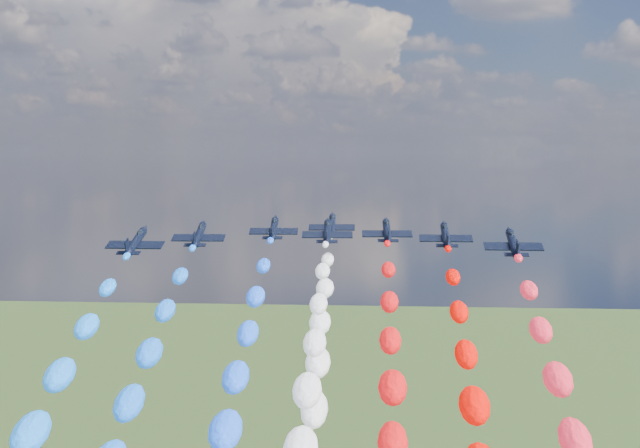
# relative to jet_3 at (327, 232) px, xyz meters

# --- Properties ---
(jet_0) EXTENTS (9.28, 12.55, 6.52)m
(jet_0) POSITION_rel_jet_3_xyz_m (-29.80, -18.01, 0.00)
(jet_0) COLOR black
(jet_1) EXTENTS (9.59, 12.78, 6.52)m
(jet_1) POSITION_rel_jet_3_xyz_m (-22.04, -6.79, 0.00)
(jet_1) COLOR black
(jet_2) EXTENTS (9.81, 12.93, 6.52)m
(jet_2) POSITION_rel_jet_3_xyz_m (-10.46, 5.44, 0.00)
(jet_2) COLOR black
(jet_3) EXTENTS (9.63, 12.81, 6.52)m
(jet_3) POSITION_rel_jet_3_xyz_m (0.00, 0.00, 0.00)
(jet_3) COLOR black
(jet_4) EXTENTS (9.39, 12.63, 6.52)m
(jet_4) POSITION_rel_jet_3_xyz_m (0.06, 14.01, 0.00)
(jet_4) COLOR black
(jet_5) EXTENTS (9.56, 12.76, 6.52)m
(jet_5) POSITION_rel_jet_3_xyz_m (10.81, 2.18, 0.00)
(jet_5) COLOR black
(jet_6) EXTENTS (9.33, 12.59, 6.52)m
(jet_6) POSITION_rel_jet_3_xyz_m (20.81, -4.77, 0.00)
(jet_6) COLOR black
(jet_7) EXTENTS (9.40, 12.64, 6.52)m
(jet_7) POSITION_rel_jet_3_xyz_m (30.40, -16.01, 0.00)
(jet_7) COLOR black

